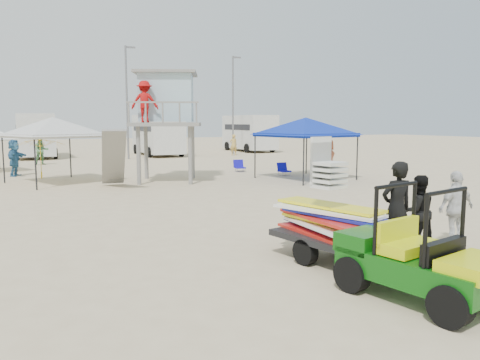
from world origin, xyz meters
name	(u,v)px	position (x,y,z in m)	size (l,w,h in m)	color
ground	(287,273)	(0.00, 0.00, 0.00)	(140.00, 140.00, 0.00)	beige
utility_cart	(418,249)	(1.06, -1.97, 0.79)	(1.54, 2.42, 1.70)	#0C4F0D
surf_trailer	(325,217)	(1.07, 0.36, 0.86)	(1.64, 2.49, 2.10)	black
man_left	(397,208)	(2.58, 0.06, 0.95)	(0.69, 0.45, 1.89)	black
man_mid	(418,211)	(3.43, 0.31, 0.78)	(0.75, 0.59, 1.55)	black
man_right	(456,208)	(4.28, 0.06, 0.81)	(0.95, 0.40, 1.63)	silver
lifeguard_tower	(163,102)	(1.73, 13.50, 3.55)	(3.89, 3.89, 4.76)	gray
canopy_blue	(306,121)	(7.92, 11.48, 2.73)	(4.07, 4.07, 3.27)	black
canopy_white_a	(53,120)	(-2.78, 15.03, 2.73)	(4.28, 4.28, 3.28)	black
umbrella_b	(42,158)	(-3.21, 17.00, 0.98)	(2.13, 2.17, 1.95)	yellow
beach_chair_b	(283,169)	(7.78, 13.23, 0.31)	(0.56, 0.60, 0.64)	#1110B5
beach_chair_c	(239,166)	(6.55, 15.80, 0.31)	(0.63, 0.67, 0.64)	#1610B1
rv_mid_left	(35,134)	(-3.00, 31.49, 1.80)	(2.65, 6.50, 3.25)	silver
rv_mid_right	(157,133)	(6.00, 29.99, 1.80)	(2.64, 7.00, 3.25)	silver
rv_far_right	(249,131)	(15.00, 31.49, 1.80)	(2.64, 6.60, 3.25)	silver
light_pole_left	(127,103)	(3.00, 27.00, 4.00)	(0.14, 0.14, 8.00)	slate
light_pole_right	(233,106)	(12.00, 28.50, 4.00)	(0.14, 0.14, 8.00)	slate
distant_beachgoers	(118,154)	(0.83, 19.54, 0.90)	(16.72, 16.11, 1.82)	gold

